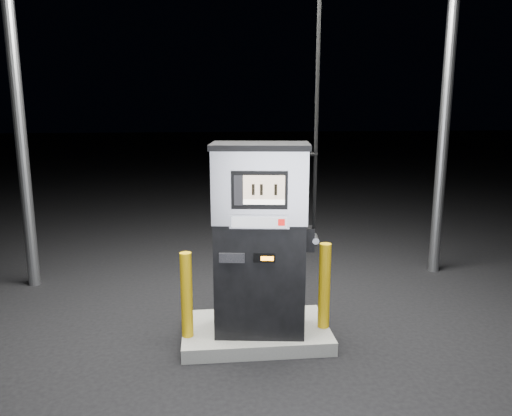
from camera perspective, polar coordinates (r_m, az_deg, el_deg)
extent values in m
plane|color=black|center=(5.74, -0.04, -14.66)|extent=(80.00, 80.00, 0.00)
cube|color=#61615C|center=(5.70, -0.04, -13.99)|extent=(1.60, 1.00, 0.15)
cylinder|color=gray|center=(7.53, -25.39, 8.38)|extent=(0.16, 0.16, 4.50)
cylinder|color=gray|center=(7.93, 20.73, 8.88)|extent=(0.16, 0.16, 4.50)
cube|color=black|center=(5.35, 0.45, -7.79)|extent=(1.00, 0.66, 1.23)
cube|color=silver|center=(5.10, 0.47, 2.65)|extent=(1.02, 0.68, 0.74)
cube|color=black|center=(5.05, 0.48, 7.10)|extent=(1.06, 0.73, 0.06)
cube|color=black|center=(4.82, 0.39, 2.05)|extent=(0.55, 0.10, 0.37)
cube|color=tan|center=(4.80, 0.92, 2.36)|extent=(0.40, 0.06, 0.24)
cube|color=white|center=(4.82, 0.91, 0.69)|extent=(0.40, 0.06, 0.05)
cube|color=silver|center=(4.88, 0.39, -1.59)|extent=(0.59, 0.11, 0.14)
cube|color=#B0B2B8|center=(4.87, 0.38, -1.63)|extent=(0.54, 0.08, 0.10)
cube|color=red|center=(4.87, 2.93, -1.65)|extent=(0.07, 0.01, 0.07)
cube|color=black|center=(4.99, 0.95, -5.75)|extent=(0.22, 0.05, 0.09)
cube|color=orange|center=(4.98, 1.29, -5.80)|extent=(0.13, 0.02, 0.04)
cube|color=black|center=(5.00, -2.79, -5.72)|extent=(0.26, 0.06, 0.10)
cube|color=black|center=(5.24, 6.12, -3.50)|extent=(0.12, 0.19, 0.25)
cylinder|color=gray|center=(5.24, 6.76, -3.50)|extent=(0.10, 0.22, 0.07)
cylinder|color=black|center=(5.01, 7.05, 14.73)|extent=(0.04, 0.04, 3.04)
cylinder|color=#CB9C0B|center=(5.32, -7.93, -9.82)|extent=(0.15, 0.15, 0.92)
cylinder|color=#CB9C0B|center=(5.52, 7.82, -8.80)|extent=(0.16, 0.16, 0.95)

